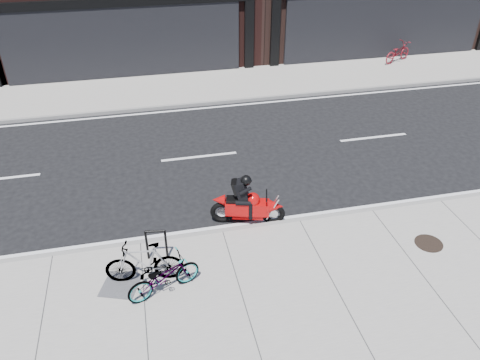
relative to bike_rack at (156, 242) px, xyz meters
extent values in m
plane|color=black|center=(1.62, 2.60, -0.60)|extent=(120.00, 120.00, 0.00)
cube|color=gray|center=(1.62, -2.40, -0.54)|extent=(60.00, 6.00, 0.13)
cube|color=gray|center=(1.62, 10.35, -0.54)|extent=(60.00, 3.50, 0.13)
cylinder|color=black|center=(-0.21, 0.04, -0.08)|extent=(0.05, 0.05, 0.78)
cylinder|color=black|center=(0.21, -0.04, -0.08)|extent=(0.05, 0.05, 0.78)
cylinder|color=black|center=(0.00, 0.00, 0.31)|extent=(0.43, 0.12, 0.05)
imported|color=gray|center=(0.07, -1.07, -0.05)|extent=(1.69, 1.06, 0.84)
imported|color=gray|center=(-0.30, -0.64, 0.02)|extent=(1.70, 0.67, 1.00)
torus|color=black|center=(2.97, 0.82, -0.31)|extent=(0.62, 0.28, 0.60)
torus|color=black|center=(1.71, 1.17, -0.31)|extent=(0.62, 0.28, 0.60)
cube|color=#B00808|center=(2.33, 1.00, -0.13)|extent=(1.15, 0.63, 0.35)
cone|color=#B00808|center=(3.00, 0.81, -0.07)|extent=(0.50, 0.50, 0.40)
sphere|color=#B00808|center=(2.47, 0.96, 0.11)|extent=(0.37, 0.37, 0.37)
cube|color=black|center=(2.07, 1.07, 0.09)|extent=(0.55, 0.38, 0.11)
cylinder|color=silver|center=(1.89, 1.29, -0.33)|extent=(0.51, 0.21, 0.08)
cube|color=black|center=(2.19, 1.04, 0.40)|extent=(0.43, 0.41, 0.54)
cube|color=black|center=(2.05, 1.08, 0.48)|extent=(0.28, 0.32, 0.37)
sphere|color=black|center=(2.30, 1.01, 0.68)|extent=(0.27, 0.27, 0.27)
imported|color=maroon|center=(12.03, 11.26, -0.02)|extent=(1.81, 1.30, 0.90)
cylinder|color=black|center=(6.33, -0.91, -0.47)|extent=(0.79, 0.79, 0.02)
cube|color=#434345|center=(-0.85, -0.70, -0.47)|extent=(0.96, 0.96, 0.02)
camera|label=1|loc=(0.08, -8.24, 6.85)|focal=35.00mm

